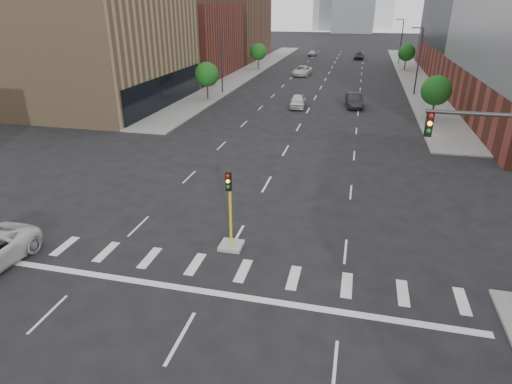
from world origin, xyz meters
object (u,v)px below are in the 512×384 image
at_px(car_mid_right, 354,100).
at_px(car_deep_right, 359,56).
at_px(median_traffic_signal, 231,232).
at_px(car_far_left, 302,71).
at_px(car_near_left, 298,101).
at_px(car_distant, 313,53).

relative_size(car_mid_right, car_deep_right, 1.02).
relative_size(median_traffic_signal, car_far_left, 0.75).
relative_size(car_far_left, car_deep_right, 1.14).
xyz_separation_m(car_near_left, car_far_left, (-3.04, 26.10, 0.02)).
bearing_deg(car_near_left, median_traffic_signal, -91.89).
xyz_separation_m(median_traffic_signal, car_far_left, (-4.54, 60.51, -0.16)).
bearing_deg(car_distant, car_deep_right, -13.39).
xyz_separation_m(car_mid_right, car_distant, (-11.76, 56.34, -0.20)).
xyz_separation_m(car_near_left, car_deep_right, (6.53, 53.52, -0.05)).
distance_m(car_mid_right, car_far_left, 26.23).
relative_size(car_near_left, car_mid_right, 0.89).
height_order(car_mid_right, car_far_left, car_mid_right).
bearing_deg(car_far_left, car_mid_right, -61.76).
bearing_deg(median_traffic_signal, car_deep_right, 86.73).
distance_m(car_near_left, car_mid_right, 7.14).
bearing_deg(car_deep_right, car_distant, 160.64).
height_order(median_traffic_signal, car_far_left, median_traffic_signal).
relative_size(median_traffic_signal, car_near_left, 0.95).
xyz_separation_m(car_far_left, car_distant, (-1.83, 32.06, -0.15)).
bearing_deg(car_distant, car_mid_right, -69.42).
bearing_deg(car_deep_right, car_far_left, -106.42).
distance_m(car_far_left, car_deep_right, 29.04).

